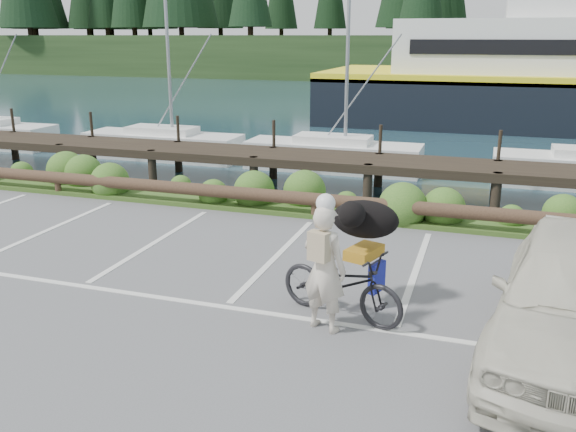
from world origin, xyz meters
name	(u,v)px	position (x,y,z in m)	size (l,w,h in m)	color
ground	(236,297)	(0.00, 0.00, 0.00)	(72.00, 72.00, 0.00)	#555658
harbor_backdrop	(469,67)	(0.41, 78.42, 0.00)	(170.00, 160.00, 30.00)	#1A343F
vegetation_strip	(322,208)	(0.00, 5.30, 0.05)	(34.00, 1.60, 0.10)	#3D5B21
log_rail	(314,218)	(0.00, 4.60, 0.00)	(32.00, 0.30, 0.60)	#443021
bicycle	(342,283)	(1.76, -0.15, 0.53)	(0.70, 2.02, 1.06)	black
cyclist	(324,268)	(1.61, -0.60, 0.92)	(0.67, 0.44, 1.84)	beige
dog	(365,219)	(1.96, 0.46, 1.36)	(1.02, 0.50, 0.59)	black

